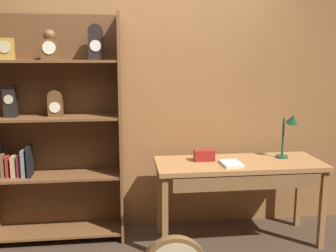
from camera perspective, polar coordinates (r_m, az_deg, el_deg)
name	(u,v)px	position (r m, az deg, el deg)	size (l,w,h in m)	color
back_wood_panel	(149,96)	(3.69, -2.86, 4.43)	(4.80, 0.05, 2.60)	brown
bookshelf	(53,129)	(3.58, -16.71, -0.44)	(1.18, 0.35, 2.04)	brown
workbench	(240,172)	(3.50, 10.59, -6.72)	(1.49, 0.56, 0.75)	#9E6B3D
desk_lamp	(289,129)	(3.65, 17.58, -0.39)	(0.17, 0.17, 0.43)	#1E472D
toolbox_small	(204,155)	(3.47, 5.40, -4.37)	(0.18, 0.09, 0.10)	maroon
open_repair_manual	(231,164)	(3.37, 9.36, -5.54)	(0.16, 0.22, 0.03)	silver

